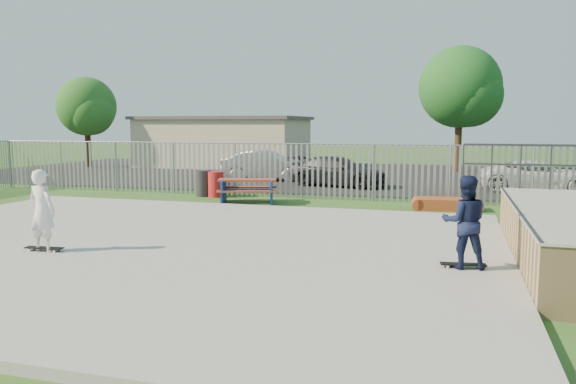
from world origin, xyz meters
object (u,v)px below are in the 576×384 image
(car_dark, at_px, (338,171))
(skater_white, at_px, (42,210))
(tree_mid, at_px, (460,87))
(car_silver, at_px, (267,166))
(trash_bin_red, at_px, (216,184))
(car_white, at_px, (540,176))
(trash_bin_grey, at_px, (203,183))
(skater_navy, at_px, (465,222))
(picnic_table, at_px, (248,191))
(tree_left, at_px, (86,107))
(funbox, at_px, (447,204))

(car_dark, relative_size, skater_white, 2.66)
(car_dark, xyz_separation_m, tree_mid, (5.00, 9.53, 4.11))
(car_dark, bearing_deg, car_silver, 80.76)
(trash_bin_red, bearing_deg, car_silver, 91.46)
(car_white, bearing_deg, car_silver, 86.48)
(trash_bin_grey, distance_m, skater_navy, 12.89)
(car_silver, distance_m, skater_navy, 17.69)
(trash_bin_grey, relative_size, car_silver, 0.23)
(picnic_table, bearing_deg, tree_left, 123.67)
(tree_mid, bearing_deg, picnic_table, -114.11)
(car_silver, height_order, skater_white, skater_white)
(funbox, bearing_deg, car_silver, 133.25)
(skater_white, bearing_deg, trash_bin_red, -81.38)
(trash_bin_red, height_order, tree_mid, tree_mid)
(trash_bin_grey, relative_size, skater_white, 0.59)
(funbox, relative_size, trash_bin_red, 2.00)
(car_white, xyz_separation_m, skater_white, (-11.19, -15.05, 0.33))
(trash_bin_red, height_order, tree_left, tree_left)
(car_white, height_order, tree_left, tree_left)
(car_silver, xyz_separation_m, skater_white, (0.77, -16.32, 0.25))
(car_dark, bearing_deg, skater_navy, -146.47)
(car_silver, relative_size, car_white, 0.96)
(picnic_table, xyz_separation_m, trash_bin_grey, (-2.25, 1.26, 0.07))
(funbox, height_order, tree_mid, tree_mid)
(picnic_table, relative_size, skater_white, 1.43)
(skater_white, bearing_deg, car_white, -121.51)
(trash_bin_grey, distance_m, car_dark, 6.35)
(trash_bin_red, relative_size, car_dark, 0.22)
(car_dark, distance_m, car_white, 8.14)
(car_silver, xyz_separation_m, tree_mid, (8.83, 7.94, 4.04))
(car_silver, bearing_deg, tree_left, 65.42)
(tree_mid, bearing_deg, tree_left, -172.13)
(trash_bin_red, xyz_separation_m, tree_left, (-13.73, 11.27, 3.33))
(tree_mid, bearing_deg, skater_white, -108.37)
(car_white, relative_size, skater_navy, 2.71)
(trash_bin_grey, xyz_separation_m, skater_navy, (9.26, -8.95, 0.49))
(skater_navy, distance_m, skater_white, 8.18)
(trash_bin_grey, bearing_deg, car_white, 22.35)
(funbox, relative_size, car_white, 0.42)
(picnic_table, relative_size, skater_navy, 1.43)
(trash_bin_red, distance_m, tree_left, 18.07)
(skater_navy, bearing_deg, tree_mid, -98.31)
(tree_mid, relative_size, skater_navy, 4.27)
(car_silver, xyz_separation_m, car_white, (11.96, -1.27, -0.08))
(car_white, bearing_deg, skater_navy, 170.18)
(trash_bin_red, relative_size, tree_mid, 0.13)
(skater_navy, bearing_deg, picnic_table, -56.11)
(picnic_table, distance_m, tree_mid, 17.58)
(trash_bin_grey, bearing_deg, skater_navy, -44.02)
(skater_navy, height_order, skater_white, same)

